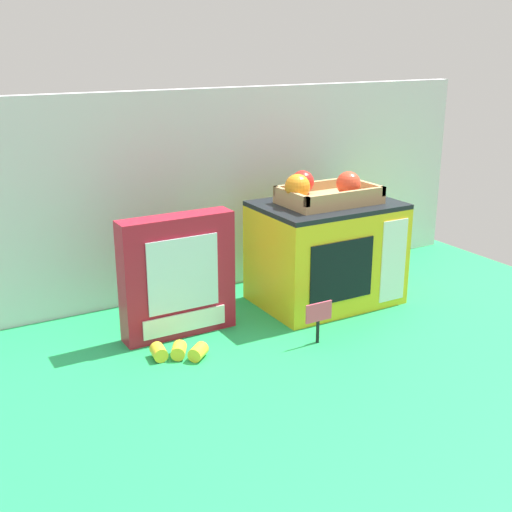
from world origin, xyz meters
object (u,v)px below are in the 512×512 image
toy_microwave (325,252)px  loose_toy_banana (179,351)px  cookie_set_box (178,276)px  price_sign (319,316)px  food_groups_crate (324,192)px

toy_microwave → loose_toy_banana: toy_microwave is taller
toy_microwave → cookie_set_box: 0.43m
cookie_set_box → loose_toy_banana: bearing=-114.9°
toy_microwave → price_sign: 0.28m
price_sign → toy_microwave: bearing=51.7°
price_sign → food_groups_crate: bearing=53.7°
toy_microwave → food_groups_crate: size_ratio=1.44×
loose_toy_banana → price_sign: bearing=-15.8°
food_groups_crate → loose_toy_banana: food_groups_crate is taller
toy_microwave → cookie_set_box: size_ratio=1.24×
food_groups_crate → loose_toy_banana: size_ratio=2.04×
food_groups_crate → toy_microwave: bearing=11.6°
food_groups_crate → loose_toy_banana: (-0.47, -0.12, -0.29)m
cookie_set_box → toy_microwave: bearing=0.5°
toy_microwave → cookie_set_box: (-0.43, -0.00, 0.01)m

